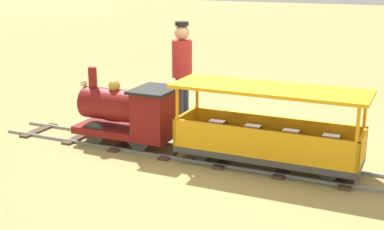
% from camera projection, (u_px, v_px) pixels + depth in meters
% --- Properties ---
extents(ground_plane, '(60.00, 60.00, 0.00)m').
position_uv_depth(ground_plane, '(210.00, 158.00, 6.85)').
color(ground_plane, '#A38C51').
extents(track, '(0.70, 6.05, 0.04)m').
position_uv_depth(track, '(200.00, 155.00, 6.91)').
color(track, gray).
rests_on(track, ground_plane).
extents(locomotive, '(0.66, 1.45, 1.02)m').
position_uv_depth(locomotive, '(130.00, 112.00, 7.20)').
color(locomotive, maroon).
rests_on(locomotive, ground_plane).
extents(passenger_car, '(0.76, 2.35, 0.97)m').
position_uv_depth(passenger_car, '(268.00, 134.00, 6.44)').
color(passenger_car, '#3F3F3F').
rests_on(passenger_car, ground_plane).
extents(conductor_person, '(0.30, 0.30, 1.62)m').
position_uv_depth(conductor_person, '(182.00, 67.00, 7.87)').
color(conductor_person, '#282D47').
rests_on(conductor_person, ground_plane).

